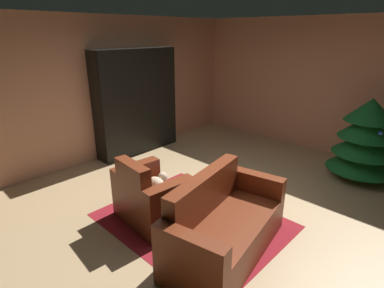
% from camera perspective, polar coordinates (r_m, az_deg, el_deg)
% --- Properties ---
extents(ground_plane, '(7.90, 7.90, 0.00)m').
position_cam_1_polar(ground_plane, '(4.62, 3.29, -11.13)').
color(ground_plane, tan).
extents(wall_back, '(5.60, 0.06, 2.71)m').
position_cam_1_polar(wall_back, '(6.91, 22.14, 10.08)').
color(wall_back, tan).
rests_on(wall_back, ground).
extents(wall_left, '(0.06, 6.71, 2.71)m').
position_cam_1_polar(wall_left, '(6.20, -16.52, 9.71)').
color(wall_left, tan).
rests_on(wall_left, ground).
extents(area_rug, '(2.33, 1.85, 0.01)m').
position_cam_1_polar(area_rug, '(4.26, 0.11, -14.08)').
color(area_rug, maroon).
rests_on(area_rug, ground).
extents(bookshelf_unit, '(0.39, 1.79, 2.10)m').
position_cam_1_polar(bookshelf_unit, '(6.42, -9.45, 7.96)').
color(bookshelf_unit, black).
rests_on(bookshelf_unit, ground).
extents(armchair_red, '(1.02, 0.78, 0.90)m').
position_cam_1_polar(armchair_red, '(4.16, -7.70, -9.99)').
color(armchair_red, maroon).
rests_on(armchair_red, ground).
extents(couch_red, '(1.07, 1.79, 0.91)m').
position_cam_1_polar(couch_red, '(3.61, 5.89, -15.15)').
color(couch_red, maroon).
rests_on(couch_red, ground).
extents(coffee_table, '(0.77, 0.77, 0.44)m').
position_cam_1_polar(coffee_table, '(4.12, 1.18, -8.78)').
color(coffee_table, black).
rests_on(coffee_table, ground).
extents(book_stack_on_table, '(0.22, 0.18, 0.11)m').
position_cam_1_polar(book_stack_on_table, '(4.03, 0.92, -7.93)').
color(book_stack_on_table, '#344E95').
rests_on(book_stack_on_table, coffee_table).
extents(bottle_on_table, '(0.06, 0.06, 0.32)m').
position_cam_1_polar(bottle_on_table, '(3.90, 3.16, -7.88)').
color(bottle_on_table, '#125B2D').
rests_on(bottle_on_table, coffee_table).
extents(decorated_tree, '(1.10, 1.10, 1.40)m').
position_cam_1_polar(decorated_tree, '(5.87, 29.61, 0.77)').
color(decorated_tree, brown).
rests_on(decorated_tree, ground).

